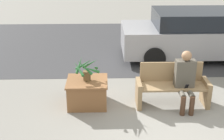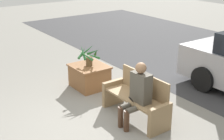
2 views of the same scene
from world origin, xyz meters
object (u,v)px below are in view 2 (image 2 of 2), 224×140
at_px(planter_box, 90,76).
at_px(potted_plant, 89,56).
at_px(bench, 137,98).
at_px(person_seated, 138,91).

bearing_deg(planter_box, potted_plant, -142.75).
bearing_deg(planter_box, bench, -0.62).
xyz_separation_m(planter_box, potted_plant, (-0.01, -0.00, 0.51)).
relative_size(person_seated, potted_plant, 2.22).
distance_m(planter_box, potted_plant, 0.51).
bearing_deg(potted_plant, person_seated, -5.19).
height_order(person_seated, potted_plant, person_seated).
xyz_separation_m(bench, planter_box, (-1.82, 0.02, -0.11)).
distance_m(person_seated, planter_box, 2.08).
distance_m(bench, person_seated, 0.39).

